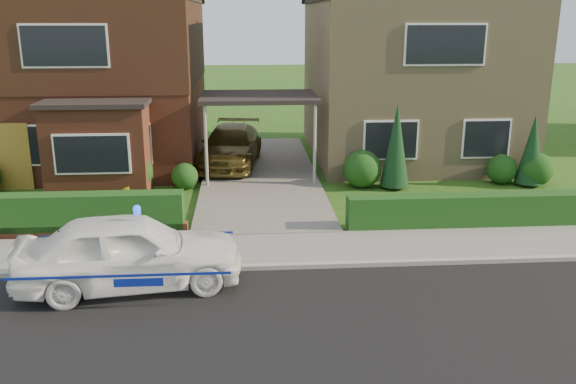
{
  "coord_description": "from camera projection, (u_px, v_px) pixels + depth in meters",
  "views": [
    {
      "loc": [
        -0.51,
        -9.09,
        5.27
      ],
      "look_at": [
        0.41,
        3.5,
        1.61
      ],
      "focal_mm": 38.0,
      "sensor_mm": 36.0,
      "label": 1
    }
  ],
  "objects": [
    {
      "name": "ground",
      "position": [
        279.0,
        342.0,
        10.21
      ],
      "size": [
        120.0,
        120.0,
        0.0
      ],
      "primitive_type": "plane",
      "color": "#1F5115",
      "rests_on": "ground"
    },
    {
      "name": "road",
      "position": [
        279.0,
        342.0,
        10.21
      ],
      "size": [
        60.0,
        6.0,
        0.02
      ],
      "primitive_type": "cube",
      "color": "black",
      "rests_on": "ground"
    },
    {
      "name": "kerb",
      "position": [
        270.0,
        267.0,
        13.12
      ],
      "size": [
        60.0,
        0.16,
        0.12
      ],
      "primitive_type": "cube",
      "color": "#9E9993",
      "rests_on": "ground"
    },
    {
      "name": "sidewalk",
      "position": [
        268.0,
        250.0,
        14.12
      ],
      "size": [
        60.0,
        2.0,
        0.1
      ],
      "primitive_type": "cube",
      "color": "slate",
      "rests_on": "ground"
    },
    {
      "name": "driveway",
      "position": [
        260.0,
        175.0,
        20.73
      ],
      "size": [
        3.8,
        12.0,
        0.12
      ],
      "primitive_type": "cube",
      "color": "#666059",
      "rests_on": "ground"
    },
    {
      "name": "house_left",
      "position": [
        97.0,
        57.0,
        22.06
      ],
      "size": [
        7.5,
        9.53,
        7.25
      ],
      "color": "brown",
      "rests_on": "ground"
    },
    {
      "name": "house_right",
      "position": [
        410.0,
        60.0,
        23.0
      ],
      "size": [
        7.5,
        8.06,
        7.25
      ],
      "color": "tan",
      "rests_on": "ground"
    },
    {
      "name": "carport_link",
      "position": [
        259.0,
        98.0,
        19.96
      ],
      "size": [
        3.8,
        3.0,
        2.77
      ],
      "color": "black",
      "rests_on": "ground"
    },
    {
      "name": "dwarf_wall",
      "position": [
        29.0,
        233.0,
        14.83
      ],
      "size": [
        7.7,
        0.25,
        0.36
      ],
      "primitive_type": "cube",
      "color": "brown",
      "rests_on": "ground"
    },
    {
      "name": "hedge_left",
      "position": [
        32.0,
        238.0,
        15.03
      ],
      "size": [
        7.5,
        0.55,
        0.9
      ],
      "primitive_type": "cube",
      "color": "#153611",
      "rests_on": "ground"
    },
    {
      "name": "hedge_right",
      "position": [
        490.0,
        227.0,
        15.74
      ],
      "size": [
        7.5,
        0.55,
        0.8
      ],
      "primitive_type": "cube",
      "color": "#153611",
      "rests_on": "ground"
    },
    {
      "name": "shrub_left_mid",
      "position": [
        131.0,
        172.0,
        18.66
      ],
      "size": [
        1.32,
        1.32,
        1.32
      ],
      "primitive_type": "sphere",
      "color": "#153611",
      "rests_on": "ground"
    },
    {
      "name": "shrub_left_near",
      "position": [
        185.0,
        176.0,
        19.12
      ],
      "size": [
        0.84,
        0.84,
        0.84
      ],
      "primitive_type": "sphere",
      "color": "#153611",
      "rests_on": "ground"
    },
    {
      "name": "shrub_right_near",
      "position": [
        362.0,
        169.0,
        19.27
      ],
      "size": [
        1.2,
        1.2,
        1.2
      ],
      "primitive_type": "sphere",
      "color": "#153611",
      "rests_on": "ground"
    },
    {
      "name": "shrub_right_mid",
      "position": [
        502.0,
        169.0,
        19.72
      ],
      "size": [
        0.96,
        0.96,
        0.96
      ],
      "primitive_type": "sphere",
      "color": "#153611",
      "rests_on": "ground"
    },
    {
      "name": "shrub_right_far",
      "position": [
        536.0,
        169.0,
        19.49
      ],
      "size": [
        1.08,
        1.08,
        1.08
      ],
      "primitive_type": "sphere",
      "color": "#153611",
      "rests_on": "ground"
    },
    {
      "name": "conifer_a",
      "position": [
        396.0,
        148.0,
        18.95
      ],
      "size": [
        0.9,
        0.9,
        2.6
      ],
      "primitive_type": "cone",
      "color": "black",
      "rests_on": "ground"
    },
    {
      "name": "conifer_b",
      "position": [
        532.0,
        152.0,
        19.32
      ],
      "size": [
        0.9,
        0.9,
        2.2
      ],
      "primitive_type": "cone",
      "color": "black",
      "rests_on": "ground"
    },
    {
      "name": "police_car",
      "position": [
        130.0,
        252.0,
        12.09
      ],
      "size": [
        4.07,
        4.62,
        1.67
      ],
      "rotation": [
        0.0,
        0.0,
        1.71
      ],
      "color": "white",
      "rests_on": "ground"
    },
    {
      "name": "driveway_car",
      "position": [
        231.0,
        146.0,
        21.7
      ],
      "size": [
        2.49,
        4.88,
        1.36
      ],
      "primitive_type": "imported",
      "rotation": [
        0.0,
        0.0,
        -0.13
      ],
      "color": "brown",
      "rests_on": "driveway"
    },
    {
      "name": "potted_plant_b",
      "position": [
        124.0,
        200.0,
        16.84
      ],
      "size": [
        0.5,
        0.46,
        0.74
      ],
      "primitive_type": "imported",
      "rotation": [
        0.0,
        0.0,
        0.4
      ],
      "color": "gray",
      "rests_on": "ground"
    },
    {
      "name": "potted_plant_c",
      "position": [
        169.0,
        214.0,
        15.77
      ],
      "size": [
        0.49,
        0.49,
        0.67
      ],
      "primitive_type": "imported",
      "rotation": [
        0.0,
        0.0,
        1.2
      ],
      "color": "gray",
      "rests_on": "ground"
    }
  ]
}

